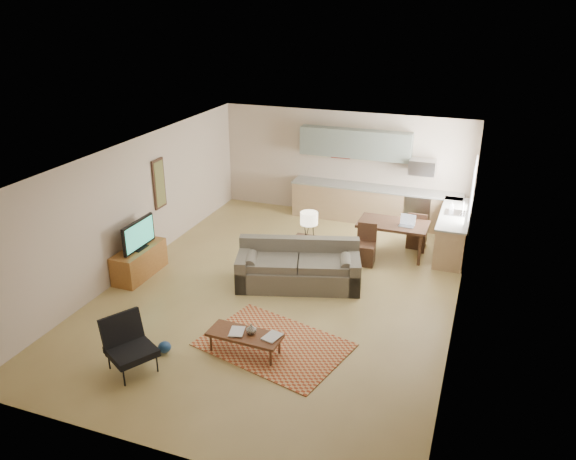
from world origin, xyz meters
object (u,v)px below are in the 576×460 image
at_px(armchair, 131,347).
at_px(console_table, 309,255).
at_px(dining_table, 392,239).
at_px(coffee_table, 245,343).
at_px(sofa, 298,265).
at_px(tv_credenza, 139,262).

distance_m(armchair, console_table, 4.41).
bearing_deg(dining_table, coffee_table, -107.80).
xyz_separation_m(coffee_table, console_table, (0.03, 3.15, 0.19)).
distance_m(sofa, dining_table, 2.54).
xyz_separation_m(coffee_table, dining_table, (1.51, 4.54, 0.20)).
bearing_deg(sofa, tv_credenza, 175.78).
bearing_deg(dining_table, sofa, -124.82).
distance_m(tv_credenza, dining_table, 5.43).
bearing_deg(sofa, coffee_table, -107.73).
xyz_separation_m(sofa, dining_table, (1.47, 2.07, -0.06)).
xyz_separation_m(sofa, console_table, (-0.01, 0.67, -0.07)).
relative_size(console_table, dining_table, 0.49).
bearing_deg(dining_table, console_table, -136.16).
height_order(tv_credenza, console_table, console_table).
relative_size(coffee_table, console_table, 1.63).
bearing_deg(tv_credenza, coffee_table, -29.24).
height_order(sofa, armchair, sofa).
xyz_separation_m(armchair, tv_credenza, (-1.73, 2.78, -0.12)).
xyz_separation_m(tv_credenza, dining_table, (4.67, 2.78, 0.08)).
bearing_deg(armchair, tv_credenza, 62.18).
distance_m(tv_credenza, console_table, 3.48).
xyz_separation_m(tv_credenza, console_table, (3.19, 1.38, 0.07)).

